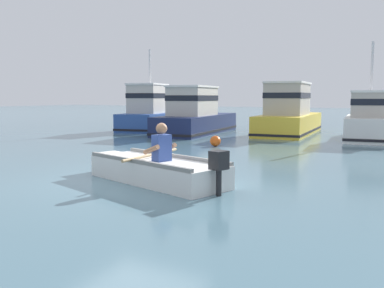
# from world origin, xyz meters

# --- Properties ---
(ground_plane) EXTENTS (120.00, 120.00, 0.00)m
(ground_plane) POSITION_xyz_m (0.00, 0.00, 0.00)
(ground_plane) COLOR slate
(rowboat_with_person) EXTENTS (3.67, 2.22, 1.19)m
(rowboat_with_person) POSITION_xyz_m (0.53, -0.07, 0.25)
(rowboat_with_person) COLOR white
(rowboat_with_person) RESTS_ON ground
(moored_boat_blue) EXTENTS (2.77, 5.05, 4.07)m
(moored_boat_blue) POSITION_xyz_m (-7.01, 10.82, 0.86)
(moored_boat_blue) COLOR #2D519E
(moored_boat_blue) RESTS_ON ground
(moored_boat_navy) EXTENTS (2.65, 6.42, 2.19)m
(moored_boat_navy) POSITION_xyz_m (-4.05, 10.24, 0.80)
(moored_boat_navy) COLOR #19234C
(moored_boat_navy) RESTS_ON ground
(moored_boat_yellow) EXTENTS (2.51, 6.34, 2.35)m
(moored_boat_yellow) POSITION_xyz_m (-0.16, 12.02, 0.86)
(moored_boat_yellow) COLOR gold
(moored_boat_yellow) RESTS_ON ground
(moored_boat_white) EXTENTS (2.28, 4.61, 3.83)m
(moored_boat_white) POSITION_xyz_m (3.38, 10.93, 0.73)
(moored_boat_white) COLOR white
(moored_boat_white) RESTS_ON ground
(mooring_buoy) EXTENTS (0.37, 0.37, 0.37)m
(mooring_buoy) POSITION_xyz_m (-0.99, 5.95, 0.18)
(mooring_buoy) COLOR #E55919
(mooring_buoy) RESTS_ON ground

